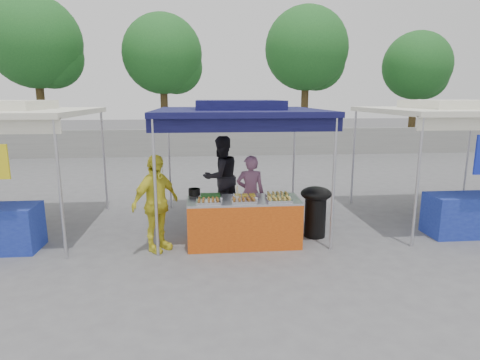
{
  "coord_description": "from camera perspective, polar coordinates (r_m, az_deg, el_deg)",
  "views": [
    {
      "loc": [
        -0.73,
        -6.99,
        2.65
      ],
      "look_at": [
        0.0,
        0.6,
        1.05
      ],
      "focal_mm": 30.0,
      "sensor_mm": 36.0,
      "label": 1
    }
  ],
  "objects": [
    {
      "name": "food_tray_fr",
      "position": [
        7.0,
        5.56,
        -2.81
      ],
      "size": [
        0.42,
        0.3,
        0.07
      ],
      "color": "silver",
      "rests_on": "vendor_table"
    },
    {
      "name": "vendor_woman",
      "position": [
        7.93,
        1.48,
        -1.92
      ],
      "size": [
        0.58,
        0.4,
        1.52
      ],
      "primitive_type": "imported",
      "rotation": [
        0.0,
        0.0,
        3.07
      ],
      "color": "#8B587A",
      "rests_on": "ground_plane"
    },
    {
      "name": "helper_man",
      "position": [
        8.85,
        -2.7,
        0.45
      ],
      "size": [
        1.1,
        1.03,
        1.8
      ],
      "primitive_type": "imported",
      "rotation": [
        0.0,
        0.0,
        3.67
      ],
      "color": "black",
      "rests_on": "ground_plane"
    },
    {
      "name": "food_tray_bl",
      "position": [
        7.21,
        -4.25,
        -2.37
      ],
      "size": [
        0.42,
        0.3,
        0.07
      ],
      "color": "silver",
      "rests_on": "vendor_table"
    },
    {
      "name": "back_wall",
      "position": [
        18.12,
        -3.15,
        5.36
      ],
      "size": [
        40.0,
        0.25,
        1.2
      ],
      "primitive_type": "cube",
      "color": "gray",
      "rests_on": "ground_plane"
    },
    {
      "name": "food_tray_fl",
      "position": [
        6.88,
        -4.52,
        -3.06
      ],
      "size": [
        0.42,
        0.3,
        0.07
      ],
      "color": "silver",
      "rests_on": "vendor_table"
    },
    {
      "name": "crate_right",
      "position": [
        7.91,
        3.28,
        -6.54
      ],
      "size": [
        0.52,
        0.37,
        0.31
      ],
      "primitive_type": "cube",
      "color": "#1425A5",
      "rests_on": "ground_plane"
    },
    {
      "name": "crate_left",
      "position": [
        7.87,
        -1.88,
        -6.8
      ],
      "size": [
        0.45,
        0.31,
        0.27
      ],
      "primitive_type": "cube",
      "color": "#1425A5",
      "rests_on": "ground_plane"
    },
    {
      "name": "food_tray_fm",
      "position": [
        6.91,
        0.52,
        -2.95
      ],
      "size": [
        0.42,
        0.3,
        0.07
      ],
      "color": "silver",
      "rests_on": "vendor_table"
    },
    {
      "name": "food_tray_bm",
      "position": [
        7.21,
        0.72,
        -2.32
      ],
      "size": [
        0.42,
        0.3,
        0.07
      ],
      "color": "silver",
      "rests_on": "vendor_table"
    },
    {
      "name": "vendor_table",
      "position": [
        7.28,
        0.53,
        -5.96
      ],
      "size": [
        2.0,
        0.8,
        0.85
      ],
      "color": "#C44B11",
      "rests_on": "ground_plane"
    },
    {
      "name": "tree_2",
      "position": [
        20.78,
        9.78,
        17.47
      ],
      "size": [
        4.03,
        4.03,
        6.92
      ],
      "color": "#423219",
      "rests_on": "ground_plane"
    },
    {
      "name": "tree_1",
      "position": [
        20.48,
        -10.53,
        16.75
      ],
      "size": [
        3.8,
        3.79,
        6.52
      ],
      "color": "#423219",
      "rests_on": "ground_plane"
    },
    {
      "name": "cooking_pot",
      "position": [
        7.45,
        -6.52,
        -1.7
      ],
      "size": [
        0.22,
        0.22,
        0.13
      ],
      "primitive_type": "cylinder",
      "color": "black",
      "rests_on": "vendor_table"
    },
    {
      "name": "neighbor_stall_right",
      "position": [
        9.25,
        29.05,
        3.85
      ],
      "size": [
        3.2,
        3.2,
        2.57
      ],
      "color": "silver",
      "rests_on": "ground_plane"
    },
    {
      "name": "crate_stacked",
      "position": [
        7.82,
        3.31,
        -4.43
      ],
      "size": [
        0.48,
        0.34,
        0.29
      ],
      "primitive_type": "cube",
      "color": "#1425A5",
      "rests_on": "crate_right"
    },
    {
      "name": "tree_3",
      "position": [
        23.23,
        24.08,
        14.26
      ],
      "size": [
        3.49,
        3.42,
        5.88
      ],
      "color": "#423219",
      "rests_on": "ground_plane"
    },
    {
      "name": "customer_person",
      "position": [
        7.03,
        -11.88,
        -3.28
      ],
      "size": [
        0.97,
        1.01,
        1.69
      ],
      "primitive_type": "imported",
      "rotation": [
        0.0,
        0.0,
        0.83
      ],
      "color": "yellow",
      "rests_on": "ground_plane"
    },
    {
      "name": "food_tray_br",
      "position": [
        7.3,
        5.39,
        -2.19
      ],
      "size": [
        0.42,
        0.3,
        0.07
      ],
      "color": "silver",
      "rests_on": "vendor_table"
    },
    {
      "name": "tree_0",
      "position": [
        21.18,
        -26.66,
        16.63
      ],
      "size": [
        4.12,
        4.12,
        7.09
      ],
      "color": "#423219",
      "rests_on": "ground_plane"
    },
    {
      "name": "skewer_cup",
      "position": [
        6.89,
        -0.41,
        -2.81
      ],
      "size": [
        0.09,
        0.09,
        0.11
      ],
      "primitive_type": "cylinder",
      "color": "silver",
      "rests_on": "vendor_table"
    },
    {
      "name": "ground_plane",
      "position": [
        7.51,
        0.44,
        -8.81
      ],
      "size": [
        80.0,
        80.0,
        0.0
      ],
      "primitive_type": "plane",
      "color": "#5B5B5E"
    },
    {
      "name": "main_canopy",
      "position": [
        8.0,
        -0.26,
        9.85
      ],
      "size": [
        3.2,
        3.2,
        2.57
      ],
      "color": "silver",
      "rests_on": "ground_plane"
    },
    {
      "name": "wok_burner",
      "position": [
        7.77,
        10.69,
        -3.81
      ],
      "size": [
        0.58,
        0.58,
        0.98
      ],
      "rotation": [
        0.0,
        0.0,
        0.1
      ],
      "color": "black",
      "rests_on": "ground_plane"
    }
  ]
}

